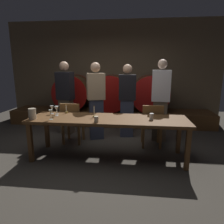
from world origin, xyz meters
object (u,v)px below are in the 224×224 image
(guest_center_right, at_px, (127,101))
(wine_glass_far_right, at_px, (51,113))
(chair_right, at_px, (152,124))
(guest_far_right, at_px, (161,100))
(wine_glass_far_left, at_px, (52,108))
(dining_table, at_px, (108,122))
(candle_left, at_px, (66,111))
(guest_far_left, at_px, (66,97))
(cup_right, at_px, (152,116))
(chair_left, at_px, (72,121))
(wine_glass_center_right, at_px, (56,109))
(guest_center_left, at_px, (96,101))
(cup_left, at_px, (96,119))
(candle_right, at_px, (94,114))
(pitcher, at_px, (32,114))
(wine_barrel_left, at_px, (73,93))
(wine_barrel_right, at_px, (150,94))
(wine_barrel_center, at_px, (111,93))
(wine_glass_center_left, at_px, (57,108))

(guest_center_right, height_order, wine_glass_far_right, guest_center_right)
(chair_right, distance_m, wine_glass_far_right, 1.96)
(guest_far_right, xyz_separation_m, wine_glass_far_left, (-2.11, -0.78, -0.06))
(dining_table, relative_size, candle_left, 14.93)
(guest_far_left, xyz_separation_m, guest_far_right, (2.20, -0.24, 0.01))
(guest_center_right, height_order, cup_right, guest_center_right)
(chair_left, height_order, guest_far_right, guest_far_right)
(dining_table, distance_m, wine_glass_center_right, 0.98)
(guest_center_left, xyz_separation_m, cup_right, (1.14, -0.96, -0.09))
(chair_left, distance_m, guest_far_right, 1.94)
(guest_center_right, height_order, wine_glass_center_right, guest_center_right)
(guest_far_right, height_order, cup_left, guest_far_right)
(guest_center_right, distance_m, candle_left, 1.44)
(chair_right, distance_m, candle_right, 1.23)
(guest_center_left, bearing_deg, chair_right, 143.54)
(cup_left, bearing_deg, pitcher, 176.11)
(chair_right, height_order, candle_left, candle_left)
(dining_table, relative_size, pitcher, 14.83)
(pitcher, distance_m, wine_glass_center_right, 0.42)
(wine_barrel_left, distance_m, guest_far_left, 1.00)
(chair_left, height_order, cup_right, chair_left)
(dining_table, bearing_deg, pitcher, -170.29)
(guest_center_right, xyz_separation_m, cup_right, (0.46, -1.20, -0.07))
(wine_barrel_left, height_order, guest_far_right, guest_far_right)
(wine_barrel_right, height_order, guest_far_right, guest_far_right)
(candle_left, height_order, wine_glass_center_right, candle_left)
(guest_far_left, relative_size, guest_center_left, 1.02)
(wine_barrel_center, bearing_deg, dining_table, -84.58)
(wine_glass_far_left, bearing_deg, guest_far_right, 20.36)
(chair_left, bearing_deg, pitcher, 62.70)
(guest_far_left, xyz_separation_m, cup_left, (1.04, -1.52, -0.11))
(cup_left, bearing_deg, wine_glass_far_right, 173.78)
(chair_left, distance_m, wine_glass_center_right, 0.65)
(wine_barrel_left, height_order, dining_table, wine_barrel_left)
(chair_left, xyz_separation_m, cup_left, (0.70, -0.88, 0.29))
(dining_table, xyz_separation_m, chair_left, (-0.85, 0.58, -0.18))
(chair_left, height_order, wine_glass_center_left, wine_glass_center_left)
(wine_glass_center_left, bearing_deg, wine_glass_center_right, -71.91)
(chair_left, bearing_deg, guest_center_right, -151.72)
(wine_glass_center_left, bearing_deg, wine_glass_far_right, -82.97)
(cup_left, bearing_deg, wine_barrel_center, 91.34)
(candle_right, xyz_separation_m, pitcher, (-1.02, -0.26, 0.03))
(wine_glass_far_left, bearing_deg, chair_left, 56.55)
(wine_barrel_left, relative_size, wine_glass_center_right, 5.74)
(guest_far_right, bearing_deg, chair_left, 20.37)
(guest_far_right, bearing_deg, guest_far_left, 1.92)
(guest_far_right, xyz_separation_m, cup_right, (-0.27, -1.01, -0.12))
(dining_table, bearing_deg, guest_far_left, 134.14)
(pitcher, xyz_separation_m, wine_glass_far_right, (0.32, 0.01, 0.03))
(wine_barrel_center, relative_size, pitcher, 5.38)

